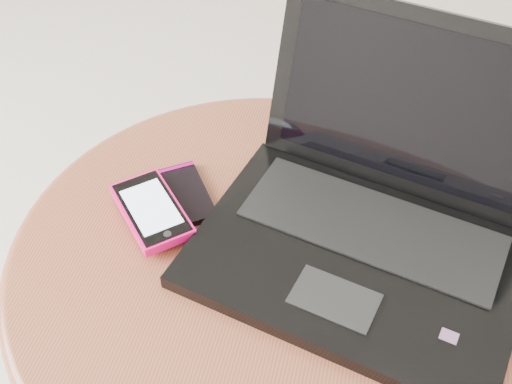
# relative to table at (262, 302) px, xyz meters

# --- Properties ---
(table) EXTENTS (0.63, 0.63, 0.50)m
(table) POSITION_rel_table_xyz_m (0.00, 0.00, 0.00)
(table) COLOR #552E15
(table) RESTS_ON ground
(laptop) EXTENTS (0.44, 0.41, 0.24)m
(laptop) POSITION_rel_table_xyz_m (0.12, 0.05, 0.15)
(laptop) COLOR black
(laptop) RESTS_ON table
(phone_black) EXTENTS (0.11, 0.12, 0.01)m
(phone_black) POSITION_rel_table_xyz_m (-0.12, 0.06, 0.11)
(phone_black) COLOR black
(phone_black) RESTS_ON table
(phone_pink) EXTENTS (0.13, 0.14, 0.02)m
(phone_pink) POSITION_rel_table_xyz_m (-0.15, 0.02, 0.12)
(phone_pink) COLOR #FF0C6F
(phone_pink) RESTS_ON phone_black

